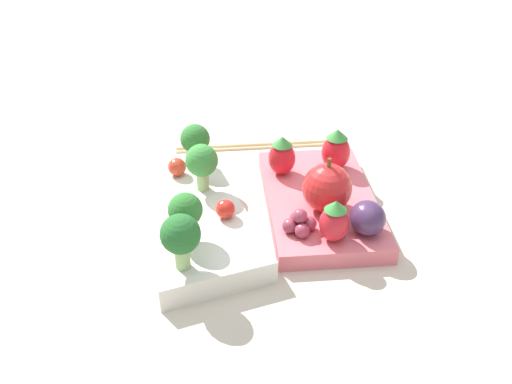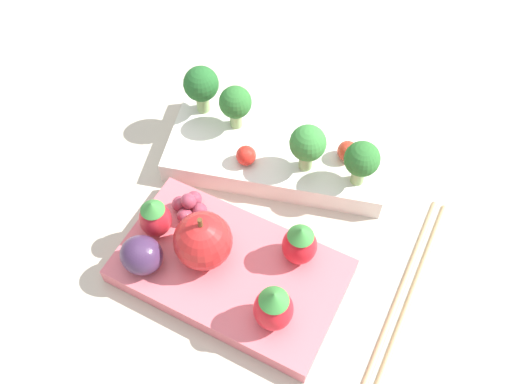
{
  "view_description": "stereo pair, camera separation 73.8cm",
  "coord_description": "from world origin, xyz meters",
  "px_view_note": "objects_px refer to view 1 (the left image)",
  "views": [
    {
      "loc": [
        -0.49,
        0.1,
        0.38
      ],
      "look_at": [
        0.01,
        -0.0,
        0.04
      ],
      "focal_mm": 40.0,
      "sensor_mm": 36.0,
      "label": 1
    },
    {
      "loc": [
        0.12,
        -0.29,
        0.49
      ],
      "look_at": [
        0.01,
        -0.0,
        0.04
      ],
      "focal_mm": 40.0,
      "sensor_mm": 36.0,
      "label": 2
    }
  ],
  "objects_px": {
    "broccoli_floret_0": "(185,211)",
    "cherry_tomato_1": "(225,209)",
    "broccoli_floret_2": "(195,140)",
    "strawberry_0": "(336,150)",
    "cherry_tomato_0": "(177,167)",
    "strawberry_1": "(334,221)",
    "broccoli_floret_3": "(181,236)",
    "grape_cluster": "(300,223)",
    "strawberry_2": "(282,156)",
    "broccoli_floret_1": "(202,162)",
    "bento_box_fruit": "(320,202)",
    "apple": "(327,188)",
    "chopsticks_pair": "(254,145)",
    "bento_box_savoury": "(189,219)",
    "plum": "(368,218)"
  },
  "relations": [
    {
      "from": "broccoli_floret_1",
      "to": "cherry_tomato_1",
      "type": "relative_size",
      "value": 2.69
    },
    {
      "from": "broccoli_floret_2",
      "to": "broccoli_floret_0",
      "type": "bearing_deg",
      "value": 169.91
    },
    {
      "from": "cherry_tomato_1",
      "to": "plum",
      "type": "bearing_deg",
      "value": -108.05
    },
    {
      "from": "broccoli_floret_3",
      "to": "plum",
      "type": "xyz_separation_m",
      "value": [
        0.02,
        -0.19,
        -0.02
      ]
    },
    {
      "from": "broccoli_floret_0",
      "to": "broccoli_floret_1",
      "type": "height_order",
      "value": "broccoli_floret_1"
    },
    {
      "from": "broccoli_floret_3",
      "to": "cherry_tomato_1",
      "type": "relative_size",
      "value": 2.77
    },
    {
      "from": "cherry_tomato_0",
      "to": "strawberry_0",
      "type": "relative_size",
      "value": 0.41
    },
    {
      "from": "broccoli_floret_1",
      "to": "apple",
      "type": "bearing_deg",
      "value": -113.64
    },
    {
      "from": "broccoli_floret_2",
      "to": "strawberry_2",
      "type": "distance_m",
      "value": 0.1
    },
    {
      "from": "cherry_tomato_1",
      "to": "cherry_tomato_0",
      "type": "bearing_deg",
      "value": 24.08
    },
    {
      "from": "cherry_tomato_0",
      "to": "apple",
      "type": "height_order",
      "value": "apple"
    },
    {
      "from": "broccoli_floret_2",
      "to": "apple",
      "type": "relative_size",
      "value": 0.84
    },
    {
      "from": "broccoli_floret_0",
      "to": "broccoli_floret_1",
      "type": "bearing_deg",
      "value": -16.89
    },
    {
      "from": "apple",
      "to": "broccoli_floret_2",
      "type": "bearing_deg",
      "value": 49.55
    },
    {
      "from": "broccoli_floret_2",
      "to": "plum",
      "type": "bearing_deg",
      "value": -135.08
    },
    {
      "from": "broccoli_floret_2",
      "to": "strawberry_2",
      "type": "relative_size",
      "value": 1.08
    },
    {
      "from": "grape_cluster",
      "to": "broccoli_floret_3",
      "type": "bearing_deg",
      "value": 107.97
    },
    {
      "from": "broccoli_floret_2",
      "to": "strawberry_2",
      "type": "xyz_separation_m",
      "value": [
        -0.03,
        -0.1,
        -0.02
      ]
    },
    {
      "from": "strawberry_2",
      "to": "plum",
      "type": "xyz_separation_m",
      "value": [
        -0.13,
        -0.06,
        -0.01
      ]
    },
    {
      "from": "bento_box_fruit",
      "to": "strawberry_0",
      "type": "xyz_separation_m",
      "value": [
        0.05,
        -0.03,
        0.03
      ]
    },
    {
      "from": "broccoli_floret_0",
      "to": "grape_cluster",
      "type": "height_order",
      "value": "broccoli_floret_0"
    },
    {
      "from": "bento_box_fruit",
      "to": "broccoli_floret_0",
      "type": "bearing_deg",
      "value": 110.19
    },
    {
      "from": "grape_cluster",
      "to": "chopsticks_pair",
      "type": "distance_m",
      "value": 0.22
    },
    {
      "from": "cherry_tomato_1",
      "to": "grape_cluster",
      "type": "distance_m",
      "value": 0.08
    },
    {
      "from": "bento_box_savoury",
      "to": "broccoli_floret_1",
      "type": "height_order",
      "value": "broccoli_floret_1"
    },
    {
      "from": "strawberry_0",
      "to": "plum",
      "type": "height_order",
      "value": "strawberry_0"
    },
    {
      "from": "cherry_tomato_1",
      "to": "broccoli_floret_0",
      "type": "bearing_deg",
      "value": 123.6
    },
    {
      "from": "bento_box_savoury",
      "to": "cherry_tomato_0",
      "type": "relative_size",
      "value": 11.43
    },
    {
      "from": "strawberry_2",
      "to": "bento_box_savoury",
      "type": "bearing_deg",
      "value": 117.71
    },
    {
      "from": "broccoli_floret_0",
      "to": "broccoli_floret_2",
      "type": "distance_m",
      "value": 0.14
    },
    {
      "from": "broccoli_floret_0",
      "to": "cherry_tomato_1",
      "type": "height_order",
      "value": "broccoli_floret_0"
    },
    {
      "from": "bento_box_savoury",
      "to": "broccoli_floret_3",
      "type": "distance_m",
      "value": 0.1
    },
    {
      "from": "cherry_tomato_0",
      "to": "chopsticks_pair",
      "type": "xyz_separation_m",
      "value": [
        0.09,
        -0.11,
        -0.03
      ]
    },
    {
      "from": "broccoli_floret_0",
      "to": "chopsticks_pair",
      "type": "relative_size",
      "value": 0.25
    },
    {
      "from": "broccoli_floret_2",
      "to": "strawberry_1",
      "type": "distance_m",
      "value": 0.2
    },
    {
      "from": "broccoli_floret_0",
      "to": "cherry_tomato_0",
      "type": "relative_size",
      "value": 2.43
    },
    {
      "from": "broccoli_floret_2",
      "to": "grape_cluster",
      "type": "xyz_separation_m",
      "value": [
        -0.14,
        -0.09,
        -0.03
      ]
    },
    {
      "from": "apple",
      "to": "strawberry_0",
      "type": "bearing_deg",
      "value": -24.34
    },
    {
      "from": "broccoli_floret_2",
      "to": "strawberry_0",
      "type": "distance_m",
      "value": 0.17
    },
    {
      "from": "strawberry_0",
      "to": "strawberry_2",
      "type": "distance_m",
      "value": 0.07
    },
    {
      "from": "strawberry_2",
      "to": "grape_cluster",
      "type": "bearing_deg",
      "value": 175.66
    },
    {
      "from": "bento_box_fruit",
      "to": "apple",
      "type": "relative_size",
      "value": 3.47
    },
    {
      "from": "bento_box_savoury",
      "to": "broccoli_floret_0",
      "type": "bearing_deg",
      "value": 174.01
    },
    {
      "from": "cherry_tomato_0",
      "to": "strawberry_1",
      "type": "height_order",
      "value": "strawberry_1"
    },
    {
      "from": "broccoli_floret_2",
      "to": "cherry_tomato_1",
      "type": "bearing_deg",
      "value": -171.07
    },
    {
      "from": "bento_box_savoury",
      "to": "broccoli_floret_1",
      "type": "distance_m",
      "value": 0.06
    },
    {
      "from": "bento_box_savoury",
      "to": "broccoli_floret_3",
      "type": "bearing_deg",
      "value": 171.69
    },
    {
      "from": "broccoli_floret_0",
      "to": "apple",
      "type": "relative_size",
      "value": 0.82
    },
    {
      "from": "broccoli_floret_0",
      "to": "cherry_tomato_1",
      "type": "bearing_deg",
      "value": -56.4
    },
    {
      "from": "cherry_tomato_0",
      "to": "broccoli_floret_3",
      "type": "bearing_deg",
      "value": 177.0
    }
  ]
}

